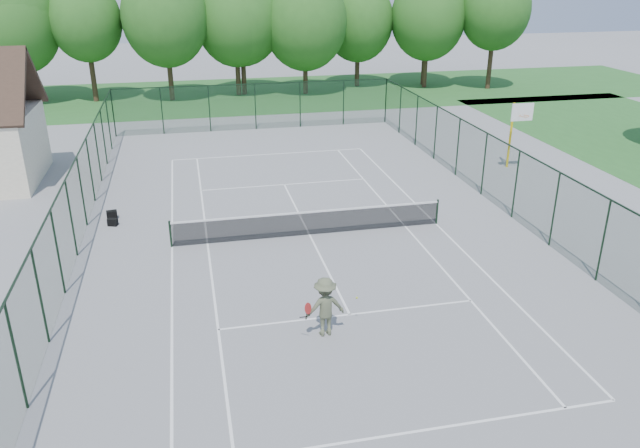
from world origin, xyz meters
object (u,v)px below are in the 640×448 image
(sports_bag_a, at_px, (112,215))
(tennis_player, at_px, (325,307))
(tennis_net, at_px, (309,222))
(basketball_goal, at_px, (517,122))

(sports_bag_a, bearing_deg, tennis_player, -64.24)
(tennis_net, bearing_deg, sports_bag_a, 156.03)
(basketball_goal, bearing_deg, sports_bag_a, -172.53)
(basketball_goal, relative_size, tennis_player, 1.84)
(tennis_net, height_order, sports_bag_a, tennis_net)
(tennis_net, distance_m, basketball_goal, 13.95)
(tennis_net, relative_size, tennis_player, 5.59)
(basketball_goal, xyz_separation_m, sports_bag_a, (-20.34, -2.67, -2.39))
(sports_bag_a, distance_m, tennis_player, 12.96)
(basketball_goal, bearing_deg, tennis_net, -153.16)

